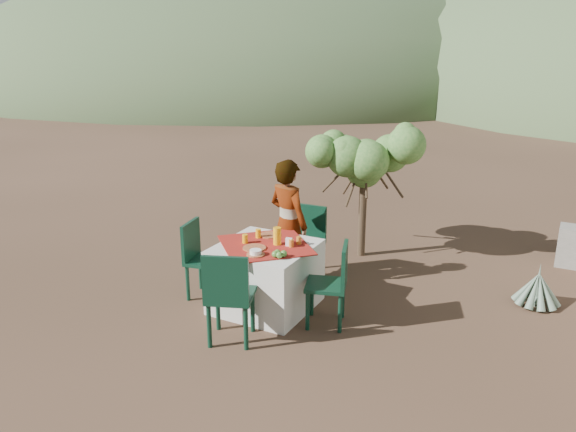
# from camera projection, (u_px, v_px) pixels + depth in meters

# --- Properties ---
(ground) EXTENTS (160.00, 160.00, 0.00)m
(ground) POSITION_uv_depth(u_px,v_px,m) (295.00, 332.00, 5.92)
(ground) COLOR #372519
(ground) RESTS_ON ground
(table) EXTENTS (1.30, 1.30, 0.76)m
(table) POSITION_uv_depth(u_px,v_px,m) (266.00, 276.00, 6.38)
(table) COLOR silver
(table) RESTS_ON ground
(chair_far) EXTENTS (0.45, 0.45, 0.93)m
(chair_far) POSITION_uv_depth(u_px,v_px,m) (307.00, 238.00, 7.21)
(chair_far) COLOR black
(chair_far) RESTS_ON ground
(chair_near) EXTENTS (0.59, 0.59, 0.99)m
(chair_near) POSITION_uv_depth(u_px,v_px,m) (229.00, 294.00, 5.54)
(chair_near) COLOR black
(chair_near) RESTS_ON ground
(chair_left) EXTENTS (0.50, 0.50, 0.92)m
(chair_left) POSITION_uv_depth(u_px,v_px,m) (200.00, 256.00, 6.63)
(chair_left) COLOR black
(chair_left) RESTS_ON ground
(chair_right) EXTENTS (0.53, 0.53, 0.92)m
(chair_right) POSITION_uv_depth(u_px,v_px,m) (333.00, 281.00, 5.94)
(chair_right) COLOR black
(chair_right) RESTS_ON ground
(person) EXTENTS (0.68, 0.55, 1.60)m
(person) POSITION_uv_depth(u_px,v_px,m) (288.00, 223.00, 6.87)
(person) COLOR #8C6651
(person) RESTS_ON ground
(shrub_tree) EXTENTS (1.42, 1.40, 1.68)m
(shrub_tree) POSITION_uv_depth(u_px,v_px,m) (369.00, 164.00, 7.69)
(shrub_tree) COLOR #412F20
(shrub_tree) RESTS_ON ground
(agave) EXTENTS (0.54, 0.53, 0.57)m
(agave) POSITION_uv_depth(u_px,v_px,m) (537.00, 289.00, 6.49)
(agave) COLOR slate
(agave) RESTS_ON ground
(hill_near_left) EXTENTS (40.00, 40.00, 16.00)m
(hill_near_left) POSITION_uv_depth(u_px,v_px,m) (261.00, 85.00, 39.27)
(hill_near_left) COLOR #38532F
(hill_near_left) RESTS_ON ground
(hill_far_center) EXTENTS (60.00, 60.00, 24.00)m
(hill_far_center) POSITION_uv_depth(u_px,v_px,m) (513.00, 75.00, 51.63)
(hill_far_center) COLOR gray
(hill_far_center) RESTS_ON ground
(plate_far) EXTENTS (0.24, 0.24, 0.01)m
(plate_far) POSITION_uv_depth(u_px,v_px,m) (270.00, 235.00, 6.55)
(plate_far) COLOR brown
(plate_far) RESTS_ON table
(plate_near) EXTENTS (0.26, 0.26, 0.01)m
(plate_near) POSITION_uv_depth(u_px,v_px,m) (254.00, 248.00, 6.15)
(plate_near) COLOR brown
(plate_near) RESTS_ON table
(glass_far) EXTENTS (0.06, 0.06, 0.10)m
(glass_far) POSITION_uv_depth(u_px,v_px,m) (258.00, 233.00, 6.47)
(glass_far) COLOR #FFA910
(glass_far) RESTS_ON table
(glass_near) EXTENTS (0.06, 0.06, 0.10)m
(glass_near) POSITION_uv_depth(u_px,v_px,m) (245.00, 239.00, 6.30)
(glass_near) COLOR #FFA910
(glass_near) RESTS_ON table
(juice_pitcher) EXTENTS (0.09, 0.09, 0.20)m
(juice_pitcher) POSITION_uv_depth(u_px,v_px,m) (277.00, 236.00, 6.24)
(juice_pitcher) COLOR #FFA910
(juice_pitcher) RESTS_ON table
(bowl_plate) EXTENTS (0.20, 0.20, 0.01)m
(bowl_plate) POSITION_uv_depth(u_px,v_px,m) (256.00, 254.00, 5.96)
(bowl_plate) COLOR brown
(bowl_plate) RESTS_ON table
(white_bowl) EXTENTS (0.13, 0.13, 0.05)m
(white_bowl) POSITION_uv_depth(u_px,v_px,m) (256.00, 252.00, 5.95)
(white_bowl) COLOR white
(white_bowl) RESTS_ON bowl_plate
(jar_left) EXTENTS (0.05, 0.05, 0.09)m
(jar_left) POSITION_uv_depth(u_px,v_px,m) (291.00, 243.00, 6.19)
(jar_left) COLOR orange
(jar_left) RESTS_ON table
(jar_right) EXTENTS (0.06, 0.06, 0.09)m
(jar_right) POSITION_uv_depth(u_px,v_px,m) (299.00, 240.00, 6.27)
(jar_right) COLOR orange
(jar_right) RESTS_ON table
(napkin_holder) EXTENTS (0.08, 0.05, 0.09)m
(napkin_holder) POSITION_uv_depth(u_px,v_px,m) (289.00, 242.00, 6.21)
(napkin_holder) COLOR white
(napkin_holder) RESTS_ON table
(fruit_cluster) EXTENTS (0.14, 0.13, 0.07)m
(fruit_cluster) POSITION_uv_depth(u_px,v_px,m) (279.00, 254.00, 5.90)
(fruit_cluster) COLOR #4A7E2E
(fruit_cluster) RESTS_ON table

